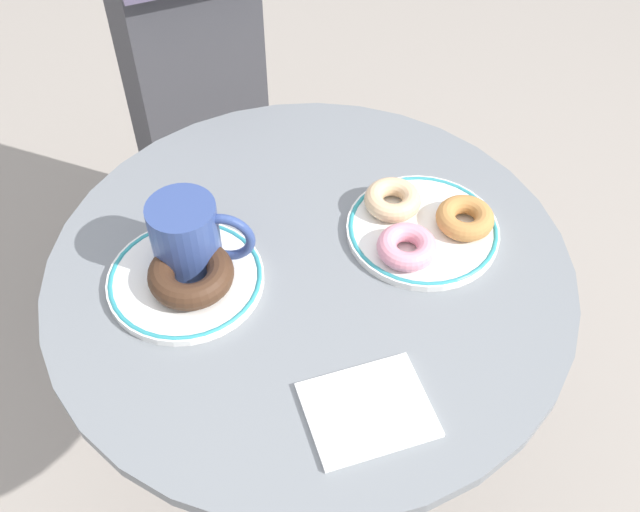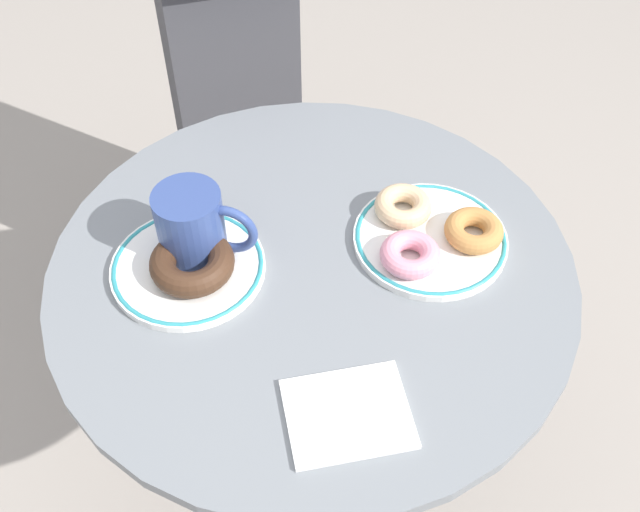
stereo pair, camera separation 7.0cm
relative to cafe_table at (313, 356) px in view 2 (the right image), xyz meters
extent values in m
cube|color=#9E9389|center=(0.00, 0.00, -0.51)|extent=(7.00, 7.00, 0.02)
cylinder|color=slate|center=(0.00, 0.00, 0.20)|extent=(0.67, 0.67, 0.02)
cylinder|color=slate|center=(0.00, 0.00, -0.15)|extent=(0.06, 0.06, 0.67)
cylinder|color=slate|center=(0.00, 0.00, -0.49)|extent=(0.32, 0.32, 0.03)
cylinder|color=white|center=(-0.16, 0.00, 0.21)|extent=(0.20, 0.20, 0.01)
torus|color=teal|center=(-0.16, 0.00, 0.21)|extent=(0.19, 0.19, 0.01)
cylinder|color=white|center=(0.16, 0.03, 0.21)|extent=(0.20, 0.20, 0.01)
torus|color=teal|center=(0.16, 0.03, 0.21)|extent=(0.20, 0.20, 0.01)
torus|color=#422819|center=(-0.15, -0.01, 0.23)|extent=(0.14, 0.14, 0.03)
torus|color=#BC7F42|center=(0.21, 0.03, 0.23)|extent=(0.09, 0.09, 0.03)
torus|color=#E0B789|center=(0.12, 0.08, 0.23)|extent=(0.11, 0.11, 0.03)
torus|color=pink|center=(0.12, -0.01, 0.23)|extent=(0.10, 0.10, 0.03)
cube|color=white|center=(0.03, -0.22, 0.21)|extent=(0.15, 0.13, 0.01)
cylinder|color=#334784|center=(-0.15, 0.03, 0.26)|extent=(0.09, 0.09, 0.10)
torus|color=#334784|center=(-0.10, 0.02, 0.26)|extent=(0.08, 0.03, 0.08)
cube|color=#3D3D42|center=(-0.14, 0.64, -0.08)|extent=(0.29, 0.37, 0.85)
camera|label=1|loc=(-0.09, -0.62, 0.94)|focal=42.62mm
camera|label=2|loc=(-0.02, -0.63, 0.94)|focal=42.62mm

